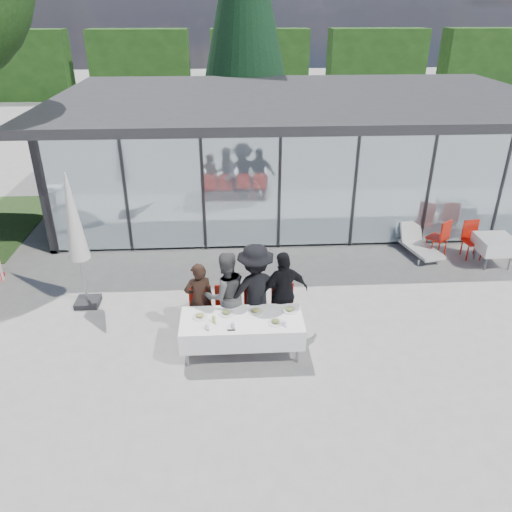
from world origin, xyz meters
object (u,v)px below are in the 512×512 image
Objects in this scene: diner_chair_a at (200,308)px; plate_extra at (275,322)px; diner_b at (226,294)px; diner_chair_c at (255,306)px; spare_chair_b at (441,236)px; plate_b at (226,313)px; diner_a at (199,300)px; diner_chair_d at (283,305)px; market_umbrella at (74,225)px; conifer_tree at (245,1)px; lounger at (418,244)px; dining_table at (242,328)px; spare_chair_a at (472,237)px; plate_a at (200,316)px; plate_d at (290,310)px; diner_c at (255,290)px; diner_d at (283,293)px; juice_bottle at (214,319)px; plate_c at (256,311)px; spare_table_right at (495,244)px; folded_eyeglasses at (231,330)px; diner_chair_b at (226,307)px.

plate_extra is (1.41, -0.91, 0.24)m from diner_chair_a.
diner_chair_c is (0.58, 0.10, -0.35)m from diner_b.
plate_b is at bearing -146.76° from spare_chair_b.
diner_chair_d is at bearing 170.03° from diner_a.
conifer_tree is at bearing 71.28° from market_umbrella.
lounger is at bearing -66.09° from conifer_tree.
spare_chair_a is at bearing 31.54° from dining_table.
plate_a is 1.68m from plate_d.
diner_c reaches higher than spare_chair_b.
diner_d reaches higher than juice_bottle.
spare_chair_b reaches higher than plate_b.
diner_chair_d is 1.28m from plate_b.
plate_c is at bearing -144.14° from spare_chair_b.
diner_a reaches higher than plate_extra.
plate_d is (0.62, -0.52, 0.24)m from diner_chair_c.
spare_table_right is (6.12, 2.47, 0.02)m from diner_chair_c.
folded_eyeglasses is at bearing -80.58° from plate_b.
diner_chair_a is 0.55× the size of diner_d.
diner_chair_d is 1.60m from juice_bottle.
diner_c reaches higher than diner_d.
diner_d is 5.18m from lounger.
conifer_tree is at bearing -109.65° from diner_a.
dining_table is 0.42m from plate_c.
diner_chair_c reaches higher than spare_table_right.
diner_chair_d is (-0.00, 0.10, -0.34)m from diner_d.
conifer_tree is at bearing 88.67° from plate_c.
diner_c is 6.65m from spare_table_right.
lounger is (3.93, 3.32, -0.62)m from diner_d.
plate_d is at bearing -145.85° from spare_chair_a.
plate_c is 5.88m from lounger.
plate_extra is 14.54m from conifer_tree.
plate_d is at bearing 52.01° from plate_extra.
diner_b reaches higher than juice_bottle.
conifer_tree is at bearing 87.54° from dining_table.
market_umbrella is (-3.60, 1.65, 1.13)m from plate_c.
lounger is at bearing 44.15° from plate_d.
dining_table is 16.98× the size of juice_bottle.
conifer_tree reaches higher than spare_table_right.
diner_d is 6.12× the size of plate_d.
plate_c is (1.07, -0.43, -0.01)m from diner_a.
plate_d is 2.05× the size of folded_eyeglasses.
juice_bottle reaches higher than plate_extra.
conifer_tree is (-0.33, 13.19, 5.21)m from plate_d.
diner_chair_b is 3.52m from market_umbrella.
diner_a is at bearing -152.36° from spare_chair_b.
diner_c is 0.44m from diner_chair_c.
plate_d is (0.07, -0.42, -0.11)m from diner_d.
plate_extra is (-0.23, -0.81, -0.11)m from diner_d.
plate_d is (1.20, -0.52, 0.24)m from diner_chair_b.
lounger is at bearing 14.56° from market_umbrella.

